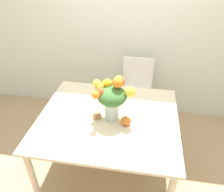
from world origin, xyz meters
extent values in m
plane|color=tan|center=(0.00, 0.00, 0.00)|extent=(12.00, 12.00, 0.00)
cube|color=silver|center=(0.00, 1.23, 1.35)|extent=(8.00, 0.06, 2.70)
cube|color=beige|center=(0.00, 0.00, 0.74)|extent=(1.31, 1.14, 0.03)
cylinder|color=beige|center=(-0.59, -0.51, 0.36)|extent=(0.06, 0.06, 0.73)
cylinder|color=beige|center=(-0.59, 0.51, 0.36)|extent=(0.06, 0.06, 0.73)
cylinder|color=beige|center=(0.59, 0.51, 0.36)|extent=(0.06, 0.06, 0.73)
cylinder|color=#B2CCBC|center=(0.04, -0.01, 0.86)|extent=(0.13, 0.13, 0.20)
cylinder|color=silver|center=(0.04, -0.01, 0.80)|extent=(0.12, 0.12, 0.08)
cylinder|color=#38662D|center=(0.07, -0.01, 0.89)|extent=(0.01, 0.00, 0.25)
cylinder|color=#38662D|center=(0.05, 0.01, 0.89)|extent=(0.01, 0.01, 0.25)
cylinder|color=#38662D|center=(0.02, 0.00, 0.89)|extent=(0.00, 0.01, 0.25)
cylinder|color=#38662D|center=(0.02, -0.03, 0.89)|extent=(0.00, 0.00, 0.25)
cylinder|color=#38662D|center=(0.05, -0.04, 0.89)|extent=(0.01, 0.01, 0.25)
ellipsoid|color=#38662D|center=(0.04, -0.01, 1.01)|extent=(0.27, 0.27, 0.16)
sphere|color=#D64C23|center=(-0.06, -0.05, 1.06)|extent=(0.08, 0.08, 0.08)
sphere|color=#AD9E33|center=(0.09, 0.05, 1.15)|extent=(0.07, 0.07, 0.07)
sphere|color=yellow|center=(-0.01, 0.05, 1.10)|extent=(0.08, 0.08, 0.08)
sphere|color=yellow|center=(0.20, -0.02, 1.08)|extent=(0.09, 0.09, 0.09)
sphere|color=yellow|center=(-0.10, 0.03, 1.10)|extent=(0.07, 0.07, 0.07)
sphere|color=orange|center=(-0.08, -0.11, 1.07)|extent=(0.07, 0.07, 0.07)
sphere|color=#AD9E33|center=(-0.08, 0.02, 1.07)|extent=(0.08, 0.08, 0.08)
sphere|color=#D64C23|center=(0.10, 0.03, 1.13)|extent=(0.08, 0.08, 0.08)
sphere|color=yellow|center=(-0.03, 0.08, 1.06)|extent=(0.08, 0.08, 0.08)
sphere|color=orange|center=(0.08, 0.00, 1.14)|extent=(0.09, 0.09, 0.09)
ellipsoid|color=orange|center=(0.18, -0.08, 0.80)|extent=(0.10, 0.10, 0.08)
cylinder|color=brown|center=(0.18, -0.08, 0.84)|extent=(0.01, 0.01, 0.02)
ellipsoid|color=#A87A4C|center=(-0.10, -0.04, 0.79)|extent=(0.09, 0.06, 0.07)
cone|color=orange|center=(-0.10, -0.02, 0.79)|extent=(0.09, 0.09, 0.07)
sphere|color=#A87A4C|center=(-0.10, -0.08, 0.82)|extent=(0.03, 0.03, 0.03)
cube|color=white|center=(0.22, 0.82, 0.44)|extent=(0.43, 0.43, 0.02)
cylinder|color=white|center=(0.04, 0.66, 0.22)|extent=(0.04, 0.04, 0.43)
cylinder|color=white|center=(0.38, 0.65, 0.22)|extent=(0.04, 0.04, 0.43)
cylinder|color=white|center=(0.05, 1.00, 0.22)|extent=(0.04, 0.04, 0.43)
cylinder|color=white|center=(0.39, 0.99, 0.22)|extent=(0.04, 0.04, 0.43)
cube|color=white|center=(0.22, 1.02, 0.69)|extent=(0.40, 0.02, 0.47)
camera|label=1|loc=(0.30, -1.58, 2.08)|focal=35.00mm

